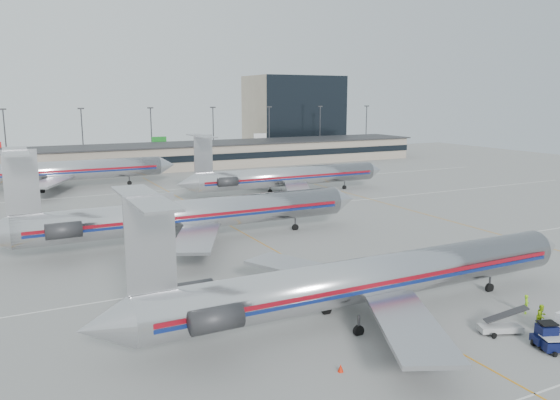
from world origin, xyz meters
TOP-DOWN VIEW (x-y plane):
  - ground at (0.00, 0.00)m, footprint 260.00×260.00m
  - apron_markings at (0.00, 10.00)m, footprint 160.00×0.15m
  - terminal at (0.00, 97.97)m, footprint 162.00×17.00m
  - light_mast_row at (0.00, 112.00)m, footprint 163.60×0.40m
  - distant_building at (62.00, 128.00)m, footprint 30.00×20.00m
  - jet_foreground at (-2.78, -3.76)m, footprint 45.38×26.72m
  - jet_second_row at (-8.35, 25.66)m, footprint 48.08×28.31m
  - jet_third_row at (18.66, 51.10)m, footprint 42.84×26.35m
  - jet_back_row at (-19.60, 76.01)m, footprint 47.27×29.08m
  - tug_left at (-3.24, -12.18)m, footprint 2.31×1.56m
  - tug_center at (6.35, -14.00)m, footprint 2.62×1.91m
  - cart_inner at (6.16, -14.78)m, footprint 2.28×1.97m
  - belt_loader at (5.26, -10.77)m, footprint 3.95×2.33m
  - ramp_worker_near at (10.26, -8.98)m, footprint 0.71×0.67m
  - ramp_worker_far at (8.99, -11.41)m, footprint 0.91×0.71m
  - cone_left at (-9.09, -10.27)m, footprint 0.46×0.46m

SIDE VIEW (x-z plane):
  - ground at x=0.00m, z-range 0.00..0.00m
  - apron_markings at x=0.00m, z-range 0.00..0.02m
  - cone_left at x=-9.09m, z-range 0.00..0.54m
  - belt_loader at x=5.26m, z-range -0.47..1.56m
  - cart_inner at x=6.16m, z-range 0.03..1.13m
  - tug_left at x=-3.24m, z-range -0.08..1.64m
  - ramp_worker_near at x=10.26m, z-range 0.00..1.64m
  - tug_center at x=6.35m, z-range -0.09..1.84m
  - ramp_worker_far at x=8.99m, z-range 0.00..1.85m
  - terminal at x=0.00m, z-range 0.03..6.28m
  - jet_third_row at x=18.66m, z-range -2.46..9.26m
  - jet_foreground at x=-2.78m, z-range -2.49..9.39m
  - jet_second_row at x=-8.35m, z-range -2.64..9.94m
  - jet_back_row at x=-19.60m, z-range -2.71..10.22m
  - light_mast_row at x=0.00m, z-range 0.94..16.22m
  - distant_building at x=62.00m, z-range 0.00..25.00m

